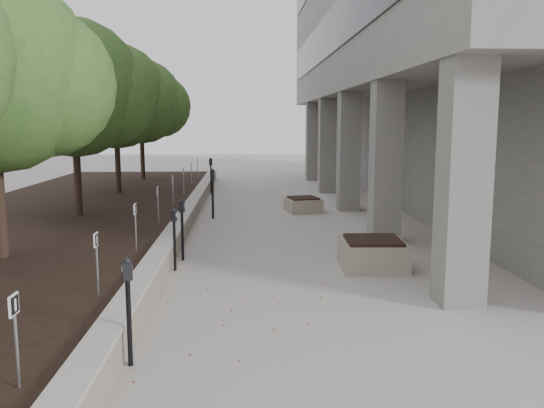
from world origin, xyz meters
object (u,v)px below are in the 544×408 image
object	(u,v)px
crabapple_tree_4	(116,119)
parking_meter_5	(211,176)
parking_meter_3	(174,240)
parking_meter_2	(182,230)
planter_back	(303,204)
parking_meter_1	(129,312)
crabapple_tree_5	(141,119)
planter_front	(373,253)
crabapple_tree_3	(75,117)
parking_meter_4	(213,194)

from	to	relation	value
crabapple_tree_4	parking_meter_5	xyz separation A→B (m)	(3.25, 2.68, -2.36)
crabapple_tree_4	parking_meter_3	size ratio (longest dim) A/B	4.24
parking_meter_2	planter_back	xyz separation A→B (m)	(3.31, 6.49, -0.42)
parking_meter_3	planter_back	distance (m)	8.08
crabapple_tree_4	parking_meter_1	xyz separation A→B (m)	(3.25, -14.15, -2.43)
crabapple_tree_5	parking_meter_5	bearing A→B (deg)	-35.48
parking_meter_5	crabapple_tree_4	bearing A→B (deg)	-135.92
crabapple_tree_4	planter_front	distance (m)	12.41
crabapple_tree_4	planter_front	xyz separation A→B (m)	(7.32, -9.62, -2.81)
crabapple_tree_5	parking_meter_1	distance (m)	19.57
crabapple_tree_3	parking_meter_1	world-z (taller)	crabapple_tree_3
crabapple_tree_3	parking_meter_5	world-z (taller)	crabapple_tree_3
crabapple_tree_3	crabapple_tree_5	world-z (taller)	same
parking_meter_3	parking_meter_5	bearing A→B (deg)	109.49
crabapple_tree_3	planter_front	size ratio (longest dim) A/B	4.12
crabapple_tree_5	parking_meter_2	world-z (taller)	crabapple_tree_5
parking_meter_2	crabapple_tree_3	bearing A→B (deg)	145.34
crabapple_tree_3	planter_back	size ratio (longest dim) A/B	5.01
crabapple_tree_4	planter_back	world-z (taller)	crabapple_tree_4
crabapple_tree_5	parking_meter_1	xyz separation A→B (m)	(3.25, -19.15, -2.43)
parking_meter_3	parking_meter_5	size ratio (longest dim) A/B	0.84
crabapple_tree_4	planter_back	xyz separation A→B (m)	(6.63, -2.33, -2.87)
parking_meter_2	planter_front	bearing A→B (deg)	3.17
parking_meter_2	parking_meter_5	bearing A→B (deg)	104.76
parking_meter_1	parking_meter_2	size ratio (longest dim) A/B	1.02
parking_meter_3	parking_meter_4	size ratio (longest dim) A/B	0.82
crabapple_tree_4	crabapple_tree_5	world-z (taller)	same
parking_meter_1	parking_meter_4	world-z (taller)	parking_meter_4
parking_meter_1	parking_meter_5	world-z (taller)	parking_meter_5
crabapple_tree_4	parking_meter_2	world-z (taller)	crabapple_tree_4
parking_meter_1	parking_meter_4	bearing A→B (deg)	65.91
crabapple_tree_3	planter_back	bearing A→B (deg)	21.91
parking_meter_1	parking_meter_2	distance (m)	5.32
crabapple_tree_4	crabapple_tree_5	bearing A→B (deg)	90.00
parking_meter_5	crabapple_tree_5	bearing A→B (deg)	149.06
crabapple_tree_5	parking_meter_4	world-z (taller)	crabapple_tree_5
parking_meter_2	planter_back	size ratio (longest dim) A/B	1.24
crabapple_tree_3	crabapple_tree_5	size ratio (longest dim) A/B	1.00
parking_meter_3	planter_back	size ratio (longest dim) A/B	1.18
crabapple_tree_4	parking_meter_2	size ratio (longest dim) A/B	4.03
parking_meter_3	parking_meter_5	world-z (taller)	parking_meter_5
crabapple_tree_3	parking_meter_3	size ratio (longest dim) A/B	4.24
crabapple_tree_5	planter_back	bearing A→B (deg)	-47.90
planter_front	crabapple_tree_4	bearing A→B (deg)	127.25
crabapple_tree_5	parking_meter_5	xyz separation A→B (m)	(3.25, -2.32, -2.36)
crabapple_tree_3	planter_back	xyz separation A→B (m)	(6.63, 2.67, -2.87)
crabapple_tree_4	parking_meter_3	distance (m)	10.49
crabapple_tree_5	crabapple_tree_3	bearing A→B (deg)	-90.00
parking_meter_3	crabapple_tree_4	bearing A→B (deg)	128.08
planter_front	planter_back	distance (m)	7.32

